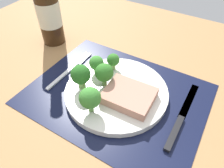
# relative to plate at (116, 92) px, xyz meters

# --- Properties ---
(ground_plane) EXTENTS (1.40, 1.10, 0.03)m
(ground_plane) POSITION_rel_plate_xyz_m (0.00, 0.00, -0.03)
(ground_plane) COLOR #996D42
(placemat) EXTENTS (0.45, 0.35, 0.00)m
(placemat) POSITION_rel_plate_xyz_m (0.00, 0.00, -0.01)
(placemat) COLOR black
(placemat) RESTS_ON ground_plane
(plate) EXTENTS (0.27, 0.27, 0.02)m
(plate) POSITION_rel_plate_xyz_m (0.00, 0.00, 0.00)
(plate) COLOR silver
(plate) RESTS_ON placemat
(steak) EXTENTS (0.12, 0.10, 0.02)m
(steak) POSITION_rel_plate_xyz_m (0.04, -0.01, 0.02)
(steak) COLOR tan
(steak) RESTS_ON plate
(broccoli_back_left) EXTENTS (0.04, 0.04, 0.05)m
(broccoli_back_left) POSITION_rel_plate_xyz_m (-0.05, 0.07, 0.04)
(broccoli_back_left) COLOR #6B994C
(broccoli_back_left) RESTS_ON plate
(broccoli_near_fork) EXTENTS (0.04, 0.04, 0.05)m
(broccoli_near_fork) POSITION_rel_plate_xyz_m (-0.08, 0.03, 0.04)
(broccoli_near_fork) COLOR #6B994C
(broccoli_near_fork) RESTS_ON plate
(broccoli_front_edge) EXTENTS (0.05, 0.05, 0.07)m
(broccoli_front_edge) POSITION_rel_plate_xyz_m (-0.08, -0.04, 0.05)
(broccoli_front_edge) COLOR #6B994C
(broccoli_front_edge) RESTS_ON plate
(broccoli_near_steak) EXTENTS (0.05, 0.05, 0.06)m
(broccoli_near_steak) POSITION_rel_plate_xyz_m (-0.04, 0.00, 0.05)
(broccoli_near_steak) COLOR #6B994C
(broccoli_near_steak) RESTS_ON plate
(broccoli_center) EXTENTS (0.05, 0.05, 0.07)m
(broccoli_center) POSITION_rel_plate_xyz_m (-0.02, -0.09, 0.05)
(broccoli_center) COLOR #5B8942
(broccoli_center) RESTS_ON plate
(fork) EXTENTS (0.02, 0.19, 0.01)m
(fork) POSITION_rel_plate_xyz_m (-0.17, 0.01, -0.01)
(fork) COLOR silver
(fork) RESTS_ON placemat
(knife) EXTENTS (0.02, 0.23, 0.01)m
(knife) POSITION_rel_plate_xyz_m (0.17, 0.01, -0.00)
(knife) COLOR black
(knife) RESTS_ON placemat
(wine_bottle) EXTENTS (0.08, 0.08, 0.33)m
(wine_bottle) POSITION_rel_plate_xyz_m (-0.32, 0.11, 0.11)
(wine_bottle) COLOR #331E0F
(wine_bottle) RESTS_ON ground_plane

